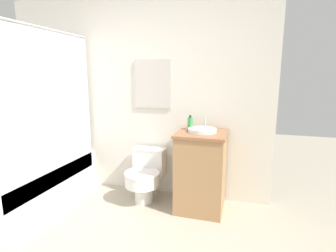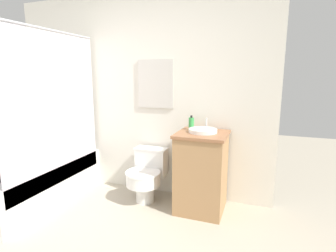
% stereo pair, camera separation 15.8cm
% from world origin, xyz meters
% --- Properties ---
extents(wall_back, '(3.44, 0.07, 2.50)m').
position_xyz_m(wall_back, '(0.00, 1.92, 1.25)').
color(wall_back, silver).
rests_on(wall_back, ground_plane).
extents(shower_area, '(0.63, 1.52, 1.98)m').
position_xyz_m(shower_area, '(-0.89, 1.14, 0.29)').
color(shower_area, white).
rests_on(shower_area, ground_plane).
extents(toilet, '(0.41, 0.54, 0.62)m').
position_xyz_m(toilet, '(0.27, 1.62, 0.33)').
color(toilet, white).
rests_on(toilet, ground_plane).
extents(vanity, '(0.54, 0.55, 0.89)m').
position_xyz_m(vanity, '(0.95, 1.61, 0.45)').
color(vanity, '#AD7F51').
rests_on(vanity, ground_plane).
extents(sink, '(0.31, 0.35, 0.13)m').
position_xyz_m(sink, '(0.95, 1.63, 0.91)').
color(sink, white).
rests_on(sink, vanity).
extents(soap_bottle, '(0.06, 0.06, 0.16)m').
position_xyz_m(soap_bottle, '(0.79, 1.72, 0.96)').
color(soap_bottle, green).
rests_on(soap_bottle, vanity).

